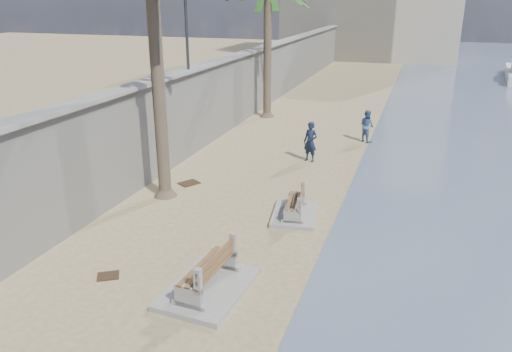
# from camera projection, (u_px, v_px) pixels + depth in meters

# --- Properties ---
(seawall) EXTENTS (0.45, 70.00, 3.50)m
(seawall) POSITION_uv_depth(u_px,v_px,m) (250.00, 84.00, 28.21)
(seawall) COLOR gray
(seawall) RESTS_ON ground_plane
(wall_cap) EXTENTS (0.80, 70.00, 0.12)m
(wall_cap) POSITION_uv_depth(u_px,v_px,m) (250.00, 51.00, 27.60)
(wall_cap) COLOR gray
(wall_cap) RESTS_ON seawall
(bench_near) EXTENTS (1.81, 2.53, 1.02)m
(bench_near) POSITION_uv_depth(u_px,v_px,m) (208.00, 274.00, 11.41)
(bench_near) COLOR gray
(bench_near) RESTS_ON ground_plane
(bench_far) EXTENTS (1.62, 2.13, 0.81)m
(bench_far) POSITION_uv_depth(u_px,v_px,m) (295.00, 205.00, 15.38)
(bench_far) COLOR gray
(bench_far) RESTS_ON ground_plane
(person_a) EXTENTS (0.80, 0.66, 1.90)m
(person_a) POSITION_uv_depth(u_px,v_px,m) (311.00, 139.00, 20.31)
(person_a) COLOR #131C35
(person_a) RESTS_ON ground_plane
(person_b) EXTENTS (1.01, 0.98, 1.66)m
(person_b) POSITION_uv_depth(u_px,v_px,m) (367.00, 124.00, 23.18)
(person_b) COLOR #45618F
(person_b) RESTS_ON ground_plane
(debris_c) EXTENTS (0.84, 0.89, 0.03)m
(debris_c) POSITION_uv_depth(u_px,v_px,m) (189.00, 183.00, 18.17)
(debris_c) COLOR #382616
(debris_c) RESTS_ON ground_plane
(debris_d) EXTENTS (0.65, 0.62, 0.03)m
(debris_d) POSITION_uv_depth(u_px,v_px,m) (108.00, 276.00, 12.16)
(debris_d) COLOR #382616
(debris_d) RESTS_ON ground_plane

